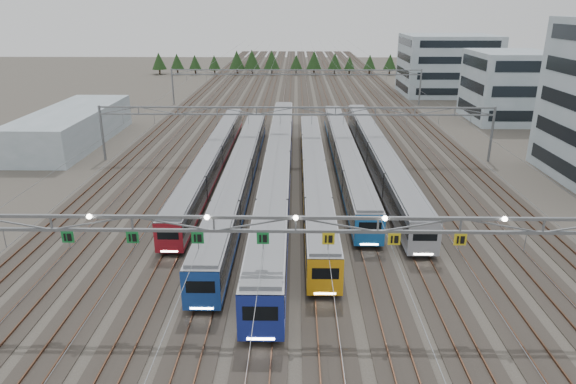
{
  "coord_description": "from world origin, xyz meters",
  "views": [
    {
      "loc": [
        -0.04,
        -32.07,
        21.33
      ],
      "look_at": [
        -0.78,
        16.89,
        3.5
      ],
      "focal_mm": 32.0,
      "sensor_mm": 36.0,
      "label": 1
    }
  ],
  "objects_px": {
    "train_b": "(241,172)",
    "train_a": "(213,157)",
    "train_e": "(344,153)",
    "gantry_mid": "(296,117)",
    "depot_bldg_mid": "(508,86)",
    "gantry_near": "(295,228)",
    "west_shed": "(72,127)",
    "train_d": "(314,173)",
    "gantry_far": "(296,76)",
    "train_f": "(378,154)",
    "depot_bldg_north": "(447,65)",
    "train_c": "(278,165)"
  },
  "relations": [
    {
      "from": "depot_bldg_north",
      "to": "gantry_mid",
      "type": "bearing_deg",
      "value": -122.09
    },
    {
      "from": "train_d",
      "to": "train_f",
      "type": "height_order",
      "value": "train_f"
    },
    {
      "from": "depot_bldg_mid",
      "to": "depot_bldg_north",
      "type": "xyz_separation_m",
      "value": [
        -3.07,
        31.72,
        0.69
      ]
    },
    {
      "from": "train_e",
      "to": "gantry_near",
      "type": "distance_m",
      "value": 37.73
    },
    {
      "from": "train_d",
      "to": "train_e",
      "type": "xyz_separation_m",
      "value": [
        4.5,
        8.8,
        0.02
      ]
    },
    {
      "from": "train_b",
      "to": "train_e",
      "type": "relative_size",
      "value": 1.07
    },
    {
      "from": "gantry_mid",
      "to": "depot_bldg_north",
      "type": "bearing_deg",
      "value": 57.91
    },
    {
      "from": "depot_bldg_mid",
      "to": "west_shed",
      "type": "relative_size",
      "value": 0.53
    },
    {
      "from": "gantry_far",
      "to": "west_shed",
      "type": "bearing_deg",
      "value": -135.96
    },
    {
      "from": "train_f",
      "to": "train_e",
      "type": "bearing_deg",
      "value": 172.47
    },
    {
      "from": "train_f",
      "to": "gantry_near",
      "type": "relative_size",
      "value": 0.98
    },
    {
      "from": "train_c",
      "to": "train_f",
      "type": "distance_m",
      "value": 14.67
    },
    {
      "from": "train_d",
      "to": "gantry_mid",
      "type": "xyz_separation_m",
      "value": [
        -2.25,
        12.14,
        4.32
      ]
    },
    {
      "from": "train_e",
      "to": "gantry_near",
      "type": "relative_size",
      "value": 0.93
    },
    {
      "from": "gantry_far",
      "to": "train_e",
      "type": "bearing_deg",
      "value": -82.05
    },
    {
      "from": "depot_bldg_mid",
      "to": "depot_bldg_north",
      "type": "height_order",
      "value": "depot_bldg_north"
    },
    {
      "from": "train_d",
      "to": "west_shed",
      "type": "distance_m",
      "value": 44.5
    },
    {
      "from": "train_e",
      "to": "depot_bldg_mid",
      "type": "bearing_deg",
      "value": 43.22
    },
    {
      "from": "train_b",
      "to": "depot_bldg_north",
      "type": "height_order",
      "value": "depot_bldg_north"
    },
    {
      "from": "gantry_near",
      "to": "west_shed",
      "type": "xyz_separation_m",
      "value": [
        -36.49,
        49.79,
        -4.36
      ]
    },
    {
      "from": "train_b",
      "to": "train_a",
      "type": "bearing_deg",
      "value": 121.76
    },
    {
      "from": "train_e",
      "to": "depot_bldg_north",
      "type": "relative_size",
      "value": 2.39
    },
    {
      "from": "west_shed",
      "to": "train_f",
      "type": "bearing_deg",
      "value": -15.89
    },
    {
      "from": "train_c",
      "to": "west_shed",
      "type": "bearing_deg",
      "value": 150.58
    },
    {
      "from": "train_e",
      "to": "gantry_mid",
      "type": "xyz_separation_m",
      "value": [
        -6.75,
        3.34,
        4.31
      ]
    },
    {
      "from": "train_b",
      "to": "train_f",
      "type": "bearing_deg",
      "value": 24.92
    },
    {
      "from": "train_b",
      "to": "train_c",
      "type": "relative_size",
      "value": 0.82
    },
    {
      "from": "gantry_near",
      "to": "depot_bldg_north",
      "type": "bearing_deg",
      "value": 69.3
    },
    {
      "from": "train_d",
      "to": "train_e",
      "type": "relative_size",
      "value": 0.99
    },
    {
      "from": "train_d",
      "to": "train_f",
      "type": "bearing_deg",
      "value": 42.35
    },
    {
      "from": "train_a",
      "to": "depot_bldg_north",
      "type": "height_order",
      "value": "depot_bldg_north"
    },
    {
      "from": "depot_bldg_mid",
      "to": "train_f",
      "type": "bearing_deg",
      "value": -132.24
    },
    {
      "from": "gantry_mid",
      "to": "depot_bldg_mid",
      "type": "relative_size",
      "value": 3.52
    },
    {
      "from": "train_c",
      "to": "gantry_mid",
      "type": "relative_size",
      "value": 1.22
    },
    {
      "from": "train_b",
      "to": "depot_bldg_north",
      "type": "xyz_separation_m",
      "value": [
        44.77,
        72.95,
        5.18
      ]
    },
    {
      "from": "gantry_near",
      "to": "gantry_far",
      "type": "xyz_separation_m",
      "value": [
        0.05,
        85.12,
        -0.7
      ]
    },
    {
      "from": "train_a",
      "to": "depot_bldg_mid",
      "type": "height_order",
      "value": "depot_bldg_mid"
    },
    {
      "from": "train_b",
      "to": "gantry_mid",
      "type": "bearing_deg",
      "value": 61.24
    },
    {
      "from": "gantry_near",
      "to": "west_shed",
      "type": "distance_m",
      "value": 61.88
    },
    {
      "from": "train_a",
      "to": "gantry_near",
      "type": "bearing_deg",
      "value": -72.29
    },
    {
      "from": "train_d",
      "to": "west_shed",
      "type": "height_order",
      "value": "west_shed"
    },
    {
      "from": "gantry_mid",
      "to": "gantry_far",
      "type": "xyz_separation_m",
      "value": [
        0.0,
        45.0,
        0.0
      ]
    },
    {
      "from": "gantry_near",
      "to": "gantry_mid",
      "type": "xyz_separation_m",
      "value": [
        0.05,
        40.12,
        -0.7
      ]
    },
    {
      "from": "train_a",
      "to": "train_e",
      "type": "xyz_separation_m",
      "value": [
        18.0,
        1.69,
        0.14
      ]
    },
    {
      "from": "train_a",
      "to": "train_e",
      "type": "height_order",
      "value": "train_e"
    },
    {
      "from": "gantry_far",
      "to": "depot_bldg_north",
      "type": "distance_m",
      "value": 41.13
    },
    {
      "from": "train_a",
      "to": "gantry_mid",
      "type": "height_order",
      "value": "gantry_mid"
    },
    {
      "from": "gantry_mid",
      "to": "depot_bldg_north",
      "type": "distance_m",
      "value": 71.59
    },
    {
      "from": "train_b",
      "to": "train_c",
      "type": "bearing_deg",
      "value": 30.29
    },
    {
      "from": "train_d",
      "to": "gantry_far",
      "type": "bearing_deg",
      "value": 92.26
    }
  ]
}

